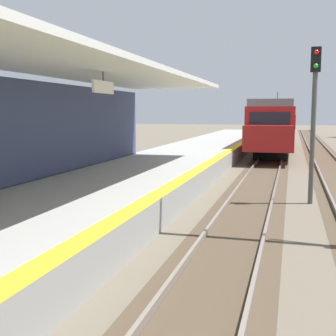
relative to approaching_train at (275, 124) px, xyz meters
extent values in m
cube|color=#999993|center=(-4.40, -19.66, -1.73)|extent=(5.00, 80.00, 0.90)
cube|color=yellow|center=(-2.15, -19.66, -1.27)|extent=(0.50, 80.00, 0.01)
cube|color=silver|center=(-4.50, -25.05, 2.17)|extent=(4.40, 24.00, 0.16)
cube|color=white|center=(-4.10, -23.05, 1.64)|extent=(0.08, 1.40, 0.36)
cylinder|color=#333333|center=(-4.10, -23.05, 1.96)|extent=(0.03, 0.03, 0.27)
cube|color=#4C3D2D|center=(0.00, -15.66, -2.17)|extent=(2.34, 120.00, 0.01)
cube|color=slate|center=(-0.72, -15.66, -2.09)|extent=(0.08, 120.00, 0.15)
cube|color=slate|center=(0.72, -15.66, -2.09)|extent=(0.08, 120.00, 0.15)
cube|color=slate|center=(2.68, -15.66, -2.09)|extent=(0.08, 120.00, 0.15)
cube|color=maroon|center=(0.00, 0.38, -0.11)|extent=(2.90, 18.00, 2.70)
cube|color=slate|center=(0.00, 0.38, 1.46)|extent=(2.67, 18.00, 0.44)
cube|color=black|center=(0.00, -8.64, 0.30)|extent=(2.32, 0.06, 1.21)
cube|color=maroon|center=(0.00, -9.42, -0.58)|extent=(2.78, 1.60, 1.49)
cube|color=black|center=(1.46, 0.38, 0.30)|extent=(0.04, 15.84, 0.86)
cylinder|color=#333333|center=(0.00, 3.98, 2.13)|extent=(0.06, 0.06, 0.90)
cube|color=black|center=(0.00, -5.47, -1.82)|extent=(2.17, 2.20, 0.72)
cube|color=black|center=(0.00, 6.23, -1.82)|extent=(2.17, 2.20, 0.72)
cylinder|color=#4C4C4C|center=(1.96, -19.68, 0.02)|extent=(0.16, 0.16, 4.40)
cube|color=black|center=(1.96, -19.68, 2.62)|extent=(0.32, 0.24, 0.80)
sphere|color=red|center=(1.96, -19.82, 2.84)|extent=(0.16, 0.16, 0.16)
sphere|color=green|center=(1.96, -19.82, 2.40)|extent=(0.16, 0.16, 0.16)
camera|label=1|loc=(1.28, -35.25, 0.93)|focal=47.42mm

